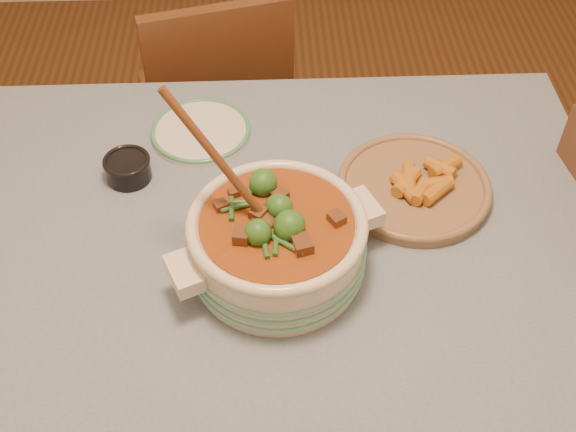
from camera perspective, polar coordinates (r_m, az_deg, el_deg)
The scene contains 7 objects.
floor at distance 2.03m, azimuth -5.22°, elevation -16.63°, with size 4.50×4.50×0.00m, color #442C13.
dining_table at distance 1.47m, azimuth -6.94°, elevation -4.95°, with size 1.68×1.08×0.76m.
stew_casserole at distance 1.30m, azimuth -0.89°, elevation -1.83°, with size 0.41×0.41×0.38m.
white_plate at distance 1.64m, azimuth -6.90°, elevation 6.67°, with size 0.27×0.27×0.02m.
condiment_bowl at distance 1.55m, azimuth -12.56°, elevation 3.79°, with size 0.11×0.11×0.05m.
fried_plate at distance 1.50m, azimuth 9.95°, elevation 2.43°, with size 0.39×0.39×0.05m.
chair_far at distance 2.17m, azimuth -5.64°, elevation 8.95°, with size 0.49×0.49×0.86m.
Camera 1 is at (0.14, -0.91, 1.81)m, focal length 45.00 mm.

